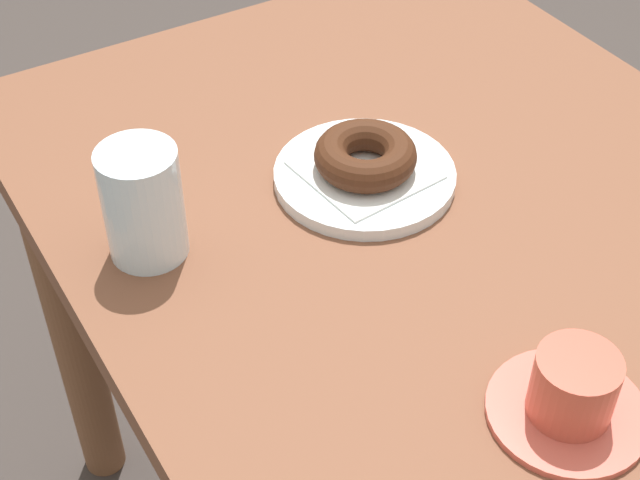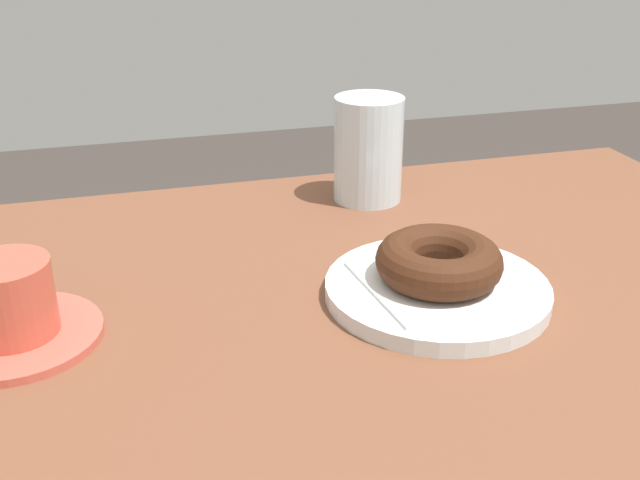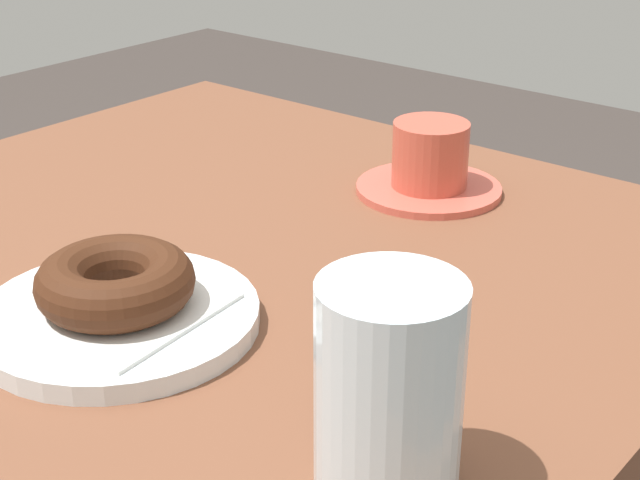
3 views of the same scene
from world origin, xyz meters
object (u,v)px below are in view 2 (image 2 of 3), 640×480
object	(u,v)px
donut_chocolate_ring	(439,261)
plate_chocolate_ring	(437,290)
water_glass	(368,149)
coffee_cup	(10,308)

from	to	relation	value
donut_chocolate_ring	plate_chocolate_ring	bearing A→B (deg)	0.00
water_glass	coffee_cup	size ratio (longest dim) A/B	0.88
plate_chocolate_ring	water_glass	world-z (taller)	water_glass
water_glass	coffee_cup	distance (m)	0.44
donut_chocolate_ring	water_glass	distance (m)	0.25
plate_chocolate_ring	water_glass	size ratio (longest dim) A/B	1.64
plate_chocolate_ring	coffee_cup	xyz separation A→B (m)	(0.36, -0.03, 0.02)
water_glass	coffee_cup	world-z (taller)	water_glass
donut_chocolate_ring	water_glass	xyz separation A→B (m)	(-0.02, -0.25, 0.02)
plate_chocolate_ring	donut_chocolate_ring	bearing A→B (deg)	0.00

